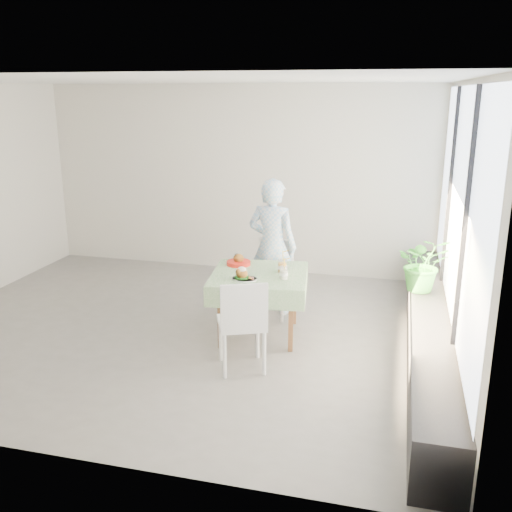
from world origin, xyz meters
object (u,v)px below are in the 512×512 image
(chair_near, at_px, (242,341))
(potted_plant, at_px, (423,264))
(cafe_table, at_px, (259,297))
(juice_cup_orange, at_px, (282,266))
(diner, at_px, (272,247))
(chair_far, at_px, (272,293))
(main_dish, at_px, (243,275))

(chair_near, height_order, potted_plant, potted_plant)
(cafe_table, height_order, chair_near, chair_near)
(juice_cup_orange, relative_size, potted_plant, 0.47)
(diner, bearing_deg, chair_far, 110.45)
(chair_far, height_order, juice_cup_orange, juice_cup_orange)
(chair_near, distance_m, diner, 1.69)
(cafe_table, bearing_deg, potted_plant, 17.81)
(potted_plant, bearing_deg, cafe_table, -162.19)
(cafe_table, height_order, juice_cup_orange, juice_cup_orange)
(main_dish, bearing_deg, diner, 84.90)
(chair_far, distance_m, juice_cup_orange, 0.81)
(chair_far, height_order, potted_plant, potted_plant)
(chair_near, xyz_separation_m, potted_plant, (1.73, 1.41, 0.53))
(cafe_table, xyz_separation_m, chair_near, (0.03, -0.84, -0.16))
(chair_far, xyz_separation_m, chair_near, (0.03, -1.49, 0.01))
(chair_far, distance_m, diner, 0.57)
(chair_near, xyz_separation_m, diner, (-0.06, 1.60, 0.55))
(diner, bearing_deg, chair_near, 99.99)
(chair_far, height_order, diner, diner)
(cafe_table, height_order, diner, diner)
(potted_plant, bearing_deg, chair_near, -140.96)
(main_dish, bearing_deg, chair_far, 82.81)
(cafe_table, xyz_separation_m, chair_far, (-0.00, 0.65, -0.17))
(chair_near, bearing_deg, chair_far, 91.27)
(chair_far, distance_m, main_dish, 1.04)
(chair_far, bearing_deg, diner, 102.49)
(cafe_table, relative_size, juice_cup_orange, 3.90)
(main_dish, xyz_separation_m, juice_cup_orange, (0.36, 0.35, 0.02))
(cafe_table, bearing_deg, juice_cup_orange, 20.99)
(potted_plant, bearing_deg, juice_cup_orange, -162.70)
(cafe_table, height_order, chair_far, chair_far)
(diner, bearing_deg, juice_cup_orange, 119.66)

